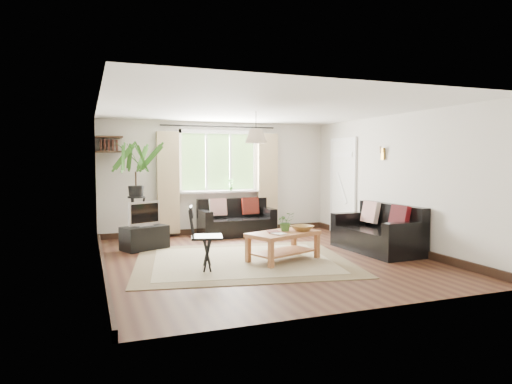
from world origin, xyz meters
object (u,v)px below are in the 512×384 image
object	(u,v)px
coffee_table	(283,246)
palm_stand	(136,193)
sofa_back	(237,218)
tv_stand	(145,238)
sofa_right	(377,229)
folding_chair	(207,238)

from	to	relation	value
coffee_table	palm_stand	distance (m)	3.22
coffee_table	sofa_back	bearing A→B (deg)	88.50
sofa_back	tv_stand	bearing A→B (deg)	-156.60
sofa_right	folding_chair	bearing A→B (deg)	-87.53
palm_stand	sofa_right	bearing A→B (deg)	-30.97
palm_stand	folding_chair	xyz separation A→B (m)	(0.73, -2.56, -0.51)
coffee_table	palm_stand	xyz separation A→B (m)	(-2.00, 2.41, 0.74)
sofa_back	sofa_right	distance (m)	3.02
sofa_back	palm_stand	world-z (taller)	palm_stand
sofa_back	sofa_right	xyz separation A→B (m)	(1.75, -2.46, 0.03)
coffee_table	folding_chair	world-z (taller)	folding_chair
coffee_table	tv_stand	bearing A→B (deg)	138.54
folding_chair	tv_stand	bearing A→B (deg)	33.34
sofa_back	coffee_table	world-z (taller)	sofa_back
sofa_right	palm_stand	xyz separation A→B (m)	(-3.82, 2.29, 0.58)
sofa_right	coffee_table	bearing A→B (deg)	-88.69
sofa_back	coffee_table	size ratio (longest dim) A/B	1.37
tv_stand	palm_stand	size ratio (longest dim) A/B	0.40
folding_chair	coffee_table	bearing A→B (deg)	-69.81
sofa_right	folding_chair	distance (m)	3.10
sofa_right	palm_stand	world-z (taller)	palm_stand
sofa_back	palm_stand	size ratio (longest dim) A/B	0.80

